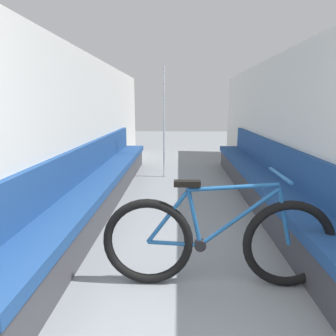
{
  "coord_description": "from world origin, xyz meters",
  "views": [
    {
      "loc": [
        -0.07,
        -0.67,
        1.42
      ],
      "look_at": [
        -0.16,
        2.02,
        0.83
      ],
      "focal_mm": 32.0,
      "sensor_mm": 36.0,
      "label": 1
    }
  ],
  "objects_px": {
    "bench_seat_row_left": "(102,184)",
    "grab_pole_near": "(164,125)",
    "bench_seat_row_right": "(266,186)",
    "bicycle": "(218,241)"
  },
  "relations": [
    {
      "from": "bench_seat_row_left",
      "to": "bench_seat_row_right",
      "type": "xyz_separation_m",
      "value": [
        2.32,
        0.0,
        0.0
      ]
    },
    {
      "from": "bench_seat_row_left",
      "to": "grab_pole_near",
      "type": "distance_m",
      "value": 1.99
    },
    {
      "from": "bicycle",
      "to": "bench_seat_row_left",
      "type": "bearing_deg",
      "value": 129.43
    },
    {
      "from": "bicycle",
      "to": "grab_pole_near",
      "type": "height_order",
      "value": "grab_pole_near"
    },
    {
      "from": "bench_seat_row_left",
      "to": "bench_seat_row_right",
      "type": "relative_size",
      "value": 1.0
    },
    {
      "from": "grab_pole_near",
      "to": "bicycle",
      "type": "bearing_deg",
      "value": -80.63
    },
    {
      "from": "bench_seat_row_left",
      "to": "bicycle",
      "type": "distance_m",
      "value": 2.38
    },
    {
      "from": "bench_seat_row_right",
      "to": "bicycle",
      "type": "height_order",
      "value": "bicycle"
    },
    {
      "from": "bench_seat_row_right",
      "to": "bicycle",
      "type": "distance_m",
      "value": 2.13
    },
    {
      "from": "bicycle",
      "to": "bench_seat_row_right",
      "type": "bearing_deg",
      "value": 67.75
    }
  ]
}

